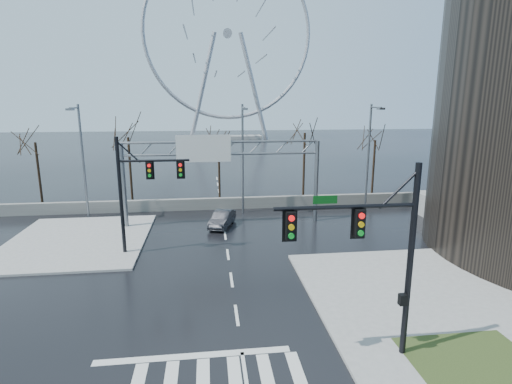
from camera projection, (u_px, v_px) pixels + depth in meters
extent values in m
plane|color=black|center=(237.00, 315.00, 19.49)|extent=(260.00, 260.00, 0.00)
cube|color=gray|center=(410.00, 284.00, 22.60)|extent=(12.00, 10.00, 0.15)
cube|color=gray|center=(78.00, 240.00, 29.78)|extent=(10.00, 12.00, 0.15)
cube|color=#2C3C19|center=(474.00, 363.00, 15.69)|extent=(5.00, 4.00, 0.02)
cube|color=slate|center=(221.00, 203.00, 38.73)|extent=(52.00, 0.50, 1.10)
cylinder|color=black|center=(410.00, 264.00, 15.51)|extent=(0.24, 0.24, 8.00)
cylinder|color=black|center=(346.00, 207.00, 14.66)|extent=(5.40, 0.16, 0.16)
cube|color=black|center=(360.00, 223.00, 14.71)|extent=(0.35, 0.28, 1.05)
cube|color=black|center=(290.00, 226.00, 14.40)|extent=(0.35, 0.28, 1.05)
cylinder|color=black|center=(121.00, 197.00, 26.49)|extent=(0.24, 0.24, 8.00)
cylinder|color=black|center=(154.00, 161.00, 26.23)|extent=(4.60, 0.16, 0.16)
cube|color=black|center=(150.00, 170.00, 26.18)|extent=(0.35, 0.28, 1.05)
cube|color=black|center=(181.00, 170.00, 26.42)|extent=(0.35, 0.28, 1.05)
cylinder|color=slate|center=(124.00, 186.00, 32.29)|extent=(0.36, 0.36, 7.00)
cylinder|color=slate|center=(316.00, 182.00, 34.19)|extent=(0.36, 0.36, 7.00)
cylinder|color=slate|center=(222.00, 142.00, 32.47)|extent=(16.00, 0.20, 0.20)
cylinder|color=slate|center=(222.00, 154.00, 32.69)|extent=(16.00, 0.20, 0.20)
cube|color=#084310|center=(204.00, 148.00, 32.26)|extent=(4.20, 0.10, 2.00)
cube|color=silver|center=(204.00, 149.00, 32.20)|extent=(4.40, 0.02, 2.20)
cylinder|color=slate|center=(83.00, 163.00, 34.87)|extent=(0.20, 0.20, 10.00)
cylinder|color=slate|center=(74.00, 108.00, 32.77)|extent=(0.12, 2.20, 0.12)
cube|color=slate|center=(70.00, 109.00, 31.82)|extent=(0.50, 0.70, 0.18)
cylinder|color=slate|center=(243.00, 160.00, 36.54)|extent=(0.20, 0.20, 10.00)
cylinder|color=slate|center=(243.00, 108.00, 34.44)|extent=(0.12, 2.20, 0.12)
cube|color=slate|center=(245.00, 109.00, 33.49)|extent=(0.50, 0.70, 0.18)
cylinder|color=slate|center=(368.00, 158.00, 37.96)|extent=(0.20, 0.20, 10.00)
cylinder|color=slate|center=(376.00, 107.00, 35.86)|extent=(0.12, 2.20, 0.12)
cube|color=slate|center=(381.00, 109.00, 34.92)|extent=(0.50, 0.70, 0.18)
cylinder|color=black|center=(39.00, 174.00, 39.89)|extent=(0.24, 0.24, 6.30)
cylinder|color=black|center=(130.00, 171.00, 40.43)|extent=(0.24, 0.24, 6.75)
cylinder|color=black|center=(219.00, 172.00, 42.56)|extent=(0.24, 0.24, 5.85)
cylinder|color=black|center=(304.00, 166.00, 42.54)|extent=(0.24, 0.24, 7.02)
cylinder|color=black|center=(373.00, 168.00, 44.07)|extent=(0.24, 0.24, 6.12)
cube|color=gray|center=(229.00, 137.00, 111.95)|extent=(18.00, 6.00, 1.00)
torus|color=#B2B2B7|center=(227.00, 33.00, 105.89)|extent=(45.00, 1.00, 45.00)
cylinder|color=#B2B2B7|center=(227.00, 33.00, 105.89)|extent=(2.40, 1.50, 2.40)
cylinder|color=#B2B2B7|center=(203.00, 88.00, 108.14)|extent=(8.28, 1.20, 28.82)
cylinder|color=#B2B2B7|center=(254.00, 88.00, 109.81)|extent=(8.28, 1.20, 28.82)
imported|color=black|center=(222.00, 219.00, 33.28)|extent=(2.55, 4.16, 1.29)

